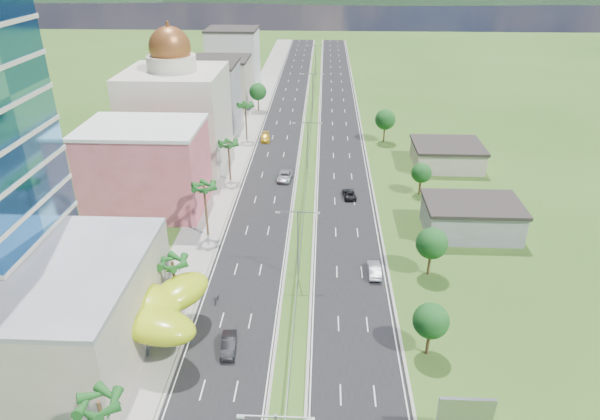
# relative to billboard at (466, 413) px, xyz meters

# --- Properties ---
(ground) EXTENTS (500.00, 500.00, 0.00)m
(ground) POSITION_rel_billboard_xyz_m (-17.00, 18.00, -4.42)
(ground) COLOR #2D5119
(ground) RESTS_ON ground
(road_left) EXTENTS (11.00, 260.00, 0.04)m
(road_left) POSITION_rel_billboard_xyz_m (-24.50, 108.00, -4.40)
(road_left) COLOR black
(road_left) RESTS_ON ground
(road_right) EXTENTS (11.00, 260.00, 0.04)m
(road_right) POSITION_rel_billboard_xyz_m (-9.50, 108.00, -4.40)
(road_right) COLOR black
(road_right) RESTS_ON ground
(sidewalk_left) EXTENTS (7.00, 260.00, 0.12)m
(sidewalk_left) POSITION_rel_billboard_xyz_m (-34.00, 108.00, -4.36)
(sidewalk_left) COLOR gray
(sidewalk_left) RESTS_ON ground
(median_guardrail) EXTENTS (0.10, 216.06, 0.76)m
(median_guardrail) POSITION_rel_billboard_xyz_m (-17.00, 89.99, -3.80)
(median_guardrail) COLOR gray
(median_guardrail) RESTS_ON ground
(streetlight_median_b) EXTENTS (6.04, 0.25, 11.00)m
(streetlight_median_b) POSITION_rel_billboard_xyz_m (-17.00, 28.00, 2.33)
(streetlight_median_b) COLOR gray
(streetlight_median_b) RESTS_ON ground
(streetlight_median_c) EXTENTS (6.04, 0.25, 11.00)m
(streetlight_median_c) POSITION_rel_billboard_xyz_m (-17.00, 68.00, 2.33)
(streetlight_median_c) COLOR gray
(streetlight_median_c) RESTS_ON ground
(streetlight_median_d) EXTENTS (6.04, 0.25, 11.00)m
(streetlight_median_d) POSITION_rel_billboard_xyz_m (-17.00, 113.00, 2.33)
(streetlight_median_d) COLOR gray
(streetlight_median_d) RESTS_ON ground
(streetlight_median_e) EXTENTS (6.04, 0.25, 11.00)m
(streetlight_median_e) POSITION_rel_billboard_xyz_m (-17.00, 158.00, 2.33)
(streetlight_median_e) COLOR gray
(streetlight_median_e) RESTS_ON ground
(mall_podium) EXTENTS (30.00, 24.00, 11.00)m
(mall_podium) POSITION_rel_billboard_xyz_m (-49.00, 12.00, 1.08)
(mall_podium) COLOR #A79D89
(mall_podium) RESTS_ON ground
(lime_canopy) EXTENTS (18.00, 15.00, 7.40)m
(lime_canopy) POSITION_rel_billboard_xyz_m (-37.00, 14.00, 0.57)
(lime_canopy) COLOR #A4BC12
(lime_canopy) RESTS_ON ground
(pink_shophouse) EXTENTS (20.00, 15.00, 15.00)m
(pink_shophouse) POSITION_rel_billboard_xyz_m (-45.00, 50.00, 3.08)
(pink_shophouse) COLOR #C95259
(pink_shophouse) RESTS_ON ground
(domed_building) EXTENTS (20.00, 20.00, 28.70)m
(domed_building) POSITION_rel_billboard_xyz_m (-45.00, 73.00, 6.93)
(domed_building) COLOR beige
(domed_building) RESTS_ON ground
(midrise_grey) EXTENTS (16.00, 15.00, 16.00)m
(midrise_grey) POSITION_rel_billboard_xyz_m (-44.00, 98.00, 3.58)
(midrise_grey) COLOR gray
(midrise_grey) RESTS_ON ground
(midrise_beige) EXTENTS (16.00, 15.00, 13.00)m
(midrise_beige) POSITION_rel_billboard_xyz_m (-44.00, 120.00, 2.08)
(midrise_beige) COLOR #A79D89
(midrise_beige) RESTS_ON ground
(midrise_white) EXTENTS (16.00, 15.00, 18.00)m
(midrise_white) POSITION_rel_billboard_xyz_m (-44.00, 143.00, 4.58)
(midrise_white) COLOR silver
(midrise_white) RESTS_ON ground
(billboard) EXTENTS (5.20, 0.35, 6.20)m
(billboard) POSITION_rel_billboard_xyz_m (0.00, 0.00, 0.00)
(billboard) COLOR gray
(billboard) RESTS_ON ground
(shed_near) EXTENTS (15.00, 10.00, 5.00)m
(shed_near) POSITION_rel_billboard_xyz_m (11.00, 43.00, -1.92)
(shed_near) COLOR gray
(shed_near) RESTS_ON ground
(shed_far) EXTENTS (14.00, 12.00, 4.40)m
(shed_far) POSITION_rel_billboard_xyz_m (13.00, 73.00, -2.22)
(shed_far) COLOR #A79D89
(shed_far) RESTS_ON ground
(palm_tree_a) EXTENTS (3.60, 3.60, 9.10)m
(palm_tree_a) POSITION_rel_billboard_xyz_m (-32.50, -4.00, 3.60)
(palm_tree_a) COLOR #47301C
(palm_tree_a) RESTS_ON ground
(palm_tree_b) EXTENTS (3.60, 3.60, 8.10)m
(palm_tree_b) POSITION_rel_billboard_xyz_m (-32.50, 20.00, 2.64)
(palm_tree_b) COLOR #47301C
(palm_tree_b) RESTS_ON ground
(palm_tree_c) EXTENTS (3.60, 3.60, 9.60)m
(palm_tree_c) POSITION_rel_billboard_xyz_m (-32.50, 40.00, 4.08)
(palm_tree_c) COLOR #47301C
(palm_tree_c) RESTS_ON ground
(palm_tree_d) EXTENTS (3.60, 3.60, 8.60)m
(palm_tree_d) POSITION_rel_billboard_xyz_m (-32.50, 63.00, 3.12)
(palm_tree_d) COLOR #47301C
(palm_tree_d) RESTS_ON ground
(palm_tree_e) EXTENTS (3.60, 3.60, 9.40)m
(palm_tree_e) POSITION_rel_billboard_xyz_m (-32.50, 88.00, 3.89)
(palm_tree_e) COLOR #47301C
(palm_tree_e) RESTS_ON ground
(leafy_tree_lfar) EXTENTS (4.90, 4.90, 8.05)m
(leafy_tree_lfar) POSITION_rel_billboard_xyz_m (-32.50, 113.00, 1.16)
(leafy_tree_lfar) COLOR #47301C
(leafy_tree_lfar) RESTS_ON ground
(leafy_tree_ra) EXTENTS (4.20, 4.20, 6.90)m
(leafy_tree_ra) POSITION_rel_billboard_xyz_m (-1.00, 13.00, 0.35)
(leafy_tree_ra) COLOR #47301C
(leafy_tree_ra) RESTS_ON ground
(leafy_tree_rb) EXTENTS (4.55, 4.55, 7.47)m
(leafy_tree_rb) POSITION_rel_billboard_xyz_m (2.00, 30.00, 0.76)
(leafy_tree_rb) COLOR #47301C
(leafy_tree_rb) RESTS_ON ground
(leafy_tree_rc) EXTENTS (3.85, 3.85, 6.33)m
(leafy_tree_rc) POSITION_rel_billboard_xyz_m (5.00, 58.00, -0.05)
(leafy_tree_rc) COLOR #47301C
(leafy_tree_rc) RESTS_ON ground
(leafy_tree_rd) EXTENTS (4.90, 4.90, 8.05)m
(leafy_tree_rd) POSITION_rel_billboard_xyz_m (1.00, 88.00, 1.16)
(leafy_tree_rd) COLOR #47301C
(leafy_tree_rd) RESTS_ON ground
(car_dark_left) EXTENTS (2.10, 4.98, 1.60)m
(car_dark_left) POSITION_rel_billboard_xyz_m (-24.49, 12.46, -3.58)
(car_dark_left) COLOR black
(car_dark_left) RESTS_ON road_left
(car_silver_mid_left) EXTENTS (3.25, 6.05, 1.61)m
(car_silver_mid_left) POSITION_rel_billboard_xyz_m (-21.37, 63.59, -3.57)
(car_silver_mid_left) COLOR #94979B
(car_silver_mid_left) RESTS_ON road_left
(car_yellow_far_left) EXTENTS (2.73, 5.63, 1.58)m
(car_yellow_far_left) POSITION_rel_billboard_xyz_m (-27.90, 87.61, -3.59)
(car_yellow_far_left) COLOR gold
(car_yellow_far_left) RESTS_ON road_left
(car_silver_right) EXTENTS (1.74, 4.98, 1.64)m
(car_silver_right) POSITION_rel_billboard_xyz_m (-5.91, 29.54, -3.56)
(car_silver_right) COLOR #B8B9C0
(car_silver_right) RESTS_ON road_right
(car_dark_far_right) EXTENTS (2.77, 5.10, 1.36)m
(car_dark_far_right) POSITION_rel_billboard_xyz_m (-8.57, 55.92, -3.70)
(car_dark_far_right) COLOR black
(car_dark_far_right) RESTS_ON road_right
(motorcycle) EXTENTS (0.77, 1.97, 1.23)m
(motorcycle) POSITION_rel_billboard_xyz_m (-27.70, 21.84, -3.77)
(motorcycle) COLOR black
(motorcycle) RESTS_ON road_left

